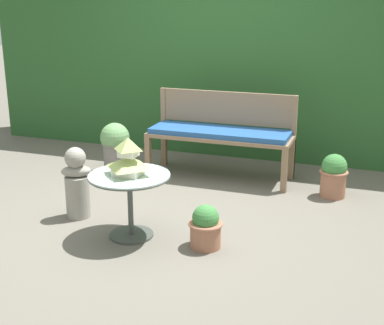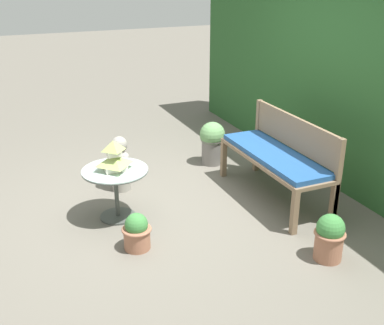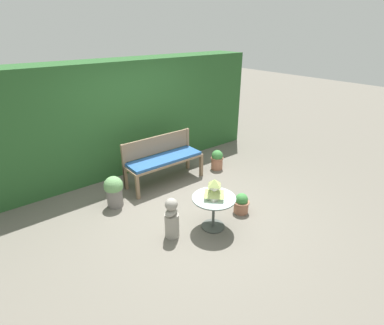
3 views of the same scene
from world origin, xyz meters
name	(u,v)px [view 2 (image 2 of 3)]	position (x,y,z in m)	size (l,w,h in m)	color
ground	(175,207)	(0.00, 0.00, 0.00)	(30.00, 30.00, 0.00)	#666056
foliage_hedge_back	(358,83)	(0.00, 2.34, 1.16)	(6.40, 0.83, 2.31)	#285628
garden_bench	(274,158)	(0.23, 1.10, 0.48)	(1.58, 0.53, 0.55)	#7F664C
bench_backrest	(294,138)	(0.23, 1.34, 0.68)	(1.58, 0.06, 0.93)	#7F664C
patio_table	(116,180)	(-0.03, -0.63, 0.43)	(0.67, 0.67, 0.54)	#424742
pagoda_birdhouse	(114,157)	(-0.03, -0.63, 0.67)	(0.30, 0.30, 0.31)	silver
garden_bust	(120,165)	(-0.66, -0.41, 0.31)	(0.30, 0.26, 0.66)	gray
potted_plant_table_far	(212,141)	(-0.96, 0.91, 0.31)	(0.33, 0.33, 0.57)	slate
potted_plant_patio_mid	(137,232)	(0.63, -0.62, 0.17)	(0.28, 0.28, 0.36)	#9E664C
potted_plant_bench_left	(330,237)	(1.47, 0.90, 0.23)	(0.28, 0.28, 0.44)	#9E664C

